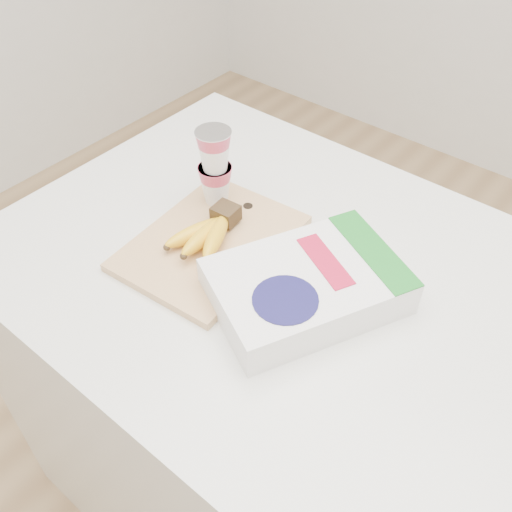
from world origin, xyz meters
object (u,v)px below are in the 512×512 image
(bananas, at_px, (208,232))
(cereal_box, at_px, (307,286))
(yogurt_stack, at_px, (215,165))
(table, at_px, (300,417))
(cutting_board, at_px, (211,243))

(bananas, relative_size, cereal_box, 0.44)
(bananas, bearing_deg, yogurt_stack, 125.03)
(table, bearing_deg, bananas, -166.52)
(table, xyz_separation_m, bananas, (-0.21, -0.05, 0.51))
(yogurt_stack, bearing_deg, cereal_box, -17.62)
(table, bearing_deg, cereal_box, -72.43)
(bananas, bearing_deg, table, 13.48)
(table, height_order, yogurt_stack, yogurt_stack)
(table, relative_size, cutting_board, 3.65)
(table, relative_size, bananas, 7.44)
(table, xyz_separation_m, cereal_box, (0.01, -0.04, 0.51))
(cutting_board, bearing_deg, bananas, -108.55)
(table, height_order, bananas, bananas)
(cutting_board, relative_size, bananas, 2.04)
(table, distance_m, yogurt_stack, 0.65)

